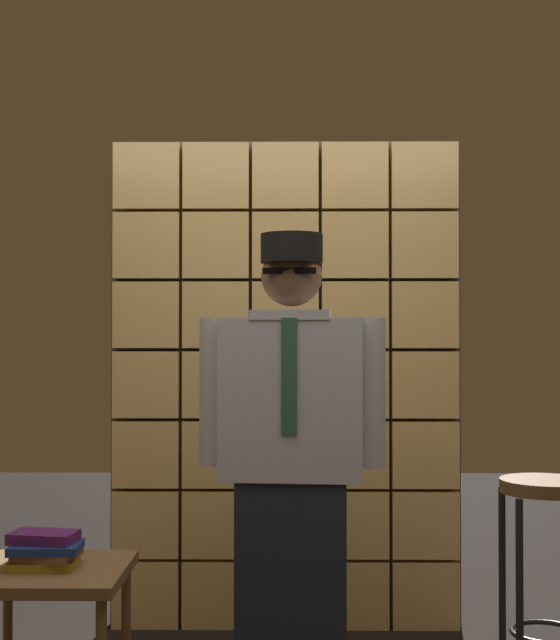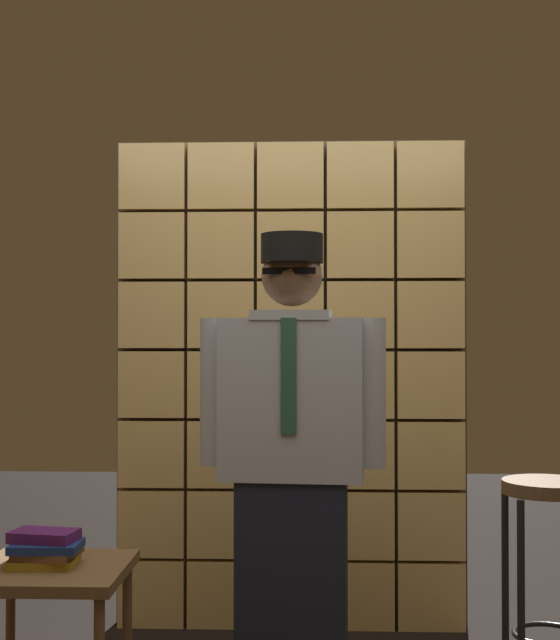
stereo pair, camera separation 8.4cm
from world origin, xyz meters
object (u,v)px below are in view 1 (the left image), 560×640
standing_person (292,460)px  bar_stool (546,536)px  side_table (51,589)px  book_stack (45,550)px

standing_person → bar_stool: size_ratio=2.12×
side_table → book_stack: book_stack is taller
standing_person → side_table: (-0.83, -0.19, -0.42)m
bar_stool → side_table: 1.82m
standing_person → bar_stool: 1.01m
side_table → standing_person: bearing=13.1°
bar_stool → book_stack: size_ratio=3.24×
bar_stool → book_stack: bar_stool is taller
standing_person → book_stack: (-0.86, -0.20, -0.29)m
bar_stool → book_stack: bearing=-171.0°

